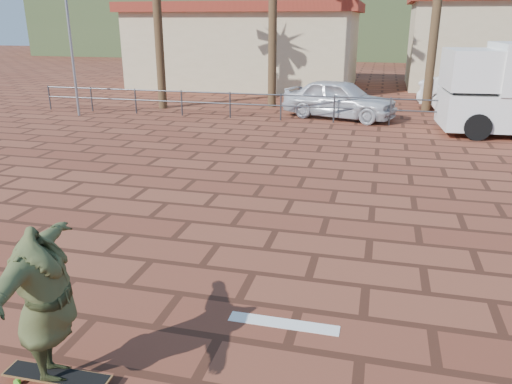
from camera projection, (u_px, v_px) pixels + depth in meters
ground at (253, 273)px, 7.52m from camera, size 120.00×120.00×0.00m
paint_stripe at (284, 323)px, 6.26m from camera, size 1.40×0.22×0.01m
guardrail at (334, 104)px, 18.30m from camera, size 24.06×0.06×1.00m
building_west at (247, 45)px, 28.33m from camera, size 12.60×7.60×4.50m
building_east at (507, 41)px, 26.86m from camera, size 10.60×6.60×5.00m
hill_front at (371, 26)px, 52.39m from camera, size 70.00×18.00×6.00m
hill_back at (194, 17)px, 62.62m from camera, size 35.00×14.00×8.00m
longboard at (57, 376)px, 5.20m from camera, size 1.16×0.28×0.11m
skateboarder at (46, 304)px, 4.92m from camera, size 1.15×2.14×1.68m
car_silver at (340, 99)px, 19.18m from camera, size 4.67×2.93×1.48m
car_white at (486, 92)px, 20.39m from camera, size 5.40×3.11×1.68m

